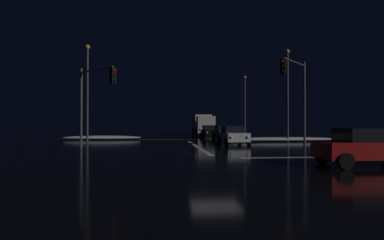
{
  "coord_description": "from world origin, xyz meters",
  "views": [
    {
      "loc": [
        -2.77,
        -16.32,
        1.76
      ],
      "look_at": [
        -0.05,
        11.96,
        2.09
      ],
      "focal_mm": 30.3,
      "sensor_mm": 36.0,
      "label": 1
    }
  ],
  "objects_px": {
    "sedan_black": "(210,131)",
    "streetlamp_right_near": "(288,88)",
    "sedan_white": "(233,135)",
    "streetlamp_right_far": "(245,101)",
    "traffic_signal_nw": "(94,91)",
    "box_truck": "(203,124)",
    "traffic_signal_ne": "(296,86)",
    "streetlamp_left_near": "(87,86)",
    "sedan_red_crossing": "(368,147)",
    "sedan_green": "(224,133)"
  },
  "relations": [
    {
      "from": "traffic_signal_nw",
      "to": "box_truck",
      "type": "bearing_deg",
      "value": 65.11
    },
    {
      "from": "box_truck",
      "to": "streetlamp_right_near",
      "type": "bearing_deg",
      "value": -70.5
    },
    {
      "from": "sedan_white",
      "to": "streetlamp_right_far",
      "type": "distance_m",
      "value": 20.96
    },
    {
      "from": "streetlamp_left_near",
      "to": "streetlamp_right_near",
      "type": "relative_size",
      "value": 1.0
    },
    {
      "from": "streetlamp_right_near",
      "to": "sedan_green",
      "type": "bearing_deg",
      "value": 156.78
    },
    {
      "from": "sedan_white",
      "to": "sedan_black",
      "type": "height_order",
      "value": "same"
    },
    {
      "from": "sedan_green",
      "to": "streetlamp_right_near",
      "type": "xyz_separation_m",
      "value": [
        5.74,
        -2.46,
        4.38
      ]
    },
    {
      "from": "sedan_white",
      "to": "box_truck",
      "type": "bearing_deg",
      "value": 89.74
    },
    {
      "from": "traffic_signal_nw",
      "to": "sedan_green",
      "type": "bearing_deg",
      "value": 38.17
    },
    {
      "from": "sedan_black",
      "to": "box_truck",
      "type": "xyz_separation_m",
      "value": [
        0.14,
        8.01,
        0.91
      ]
    },
    {
      "from": "sedan_black",
      "to": "streetlamp_right_near",
      "type": "height_order",
      "value": "streetlamp_right_near"
    },
    {
      "from": "sedan_red_crossing",
      "to": "streetlamp_right_far",
      "type": "relative_size",
      "value": 0.49
    },
    {
      "from": "traffic_signal_nw",
      "to": "sedan_black",
      "type": "bearing_deg",
      "value": 55.27
    },
    {
      "from": "streetlamp_right_far",
      "to": "streetlamp_right_near",
      "type": "relative_size",
      "value": 0.98
    },
    {
      "from": "traffic_signal_nw",
      "to": "streetlamp_right_far",
      "type": "relative_size",
      "value": 0.68
    },
    {
      "from": "sedan_black",
      "to": "traffic_signal_ne",
      "type": "height_order",
      "value": "traffic_signal_ne"
    },
    {
      "from": "sedan_red_crossing",
      "to": "traffic_signal_nw",
      "type": "distance_m",
      "value": 17.72
    },
    {
      "from": "sedan_white",
      "to": "box_truck",
      "type": "xyz_separation_m",
      "value": [
        0.09,
        20.74,
        0.91
      ]
    },
    {
      "from": "sedan_red_crossing",
      "to": "streetlamp_right_far",
      "type": "height_order",
      "value": "streetlamp_right_far"
    },
    {
      "from": "traffic_signal_ne",
      "to": "streetlamp_right_near",
      "type": "relative_size",
      "value": 0.75
    },
    {
      "from": "sedan_red_crossing",
      "to": "traffic_signal_ne",
      "type": "relative_size",
      "value": 0.64
    },
    {
      "from": "traffic_signal_ne",
      "to": "streetlamp_right_near",
      "type": "height_order",
      "value": "streetlamp_right_near"
    },
    {
      "from": "sedan_green",
      "to": "traffic_signal_nw",
      "type": "distance_m",
      "value": 14.72
    },
    {
      "from": "traffic_signal_nw",
      "to": "traffic_signal_ne",
      "type": "height_order",
      "value": "traffic_signal_ne"
    },
    {
      "from": "sedan_green",
      "to": "sedan_black",
      "type": "distance_m",
      "value": 6.72
    },
    {
      "from": "sedan_white",
      "to": "sedan_red_crossing",
      "type": "xyz_separation_m",
      "value": [
        2.54,
        -13.98,
        0.0
      ]
    },
    {
      "from": "sedan_green",
      "to": "streetlamp_right_far",
      "type": "relative_size",
      "value": 0.49
    },
    {
      "from": "sedan_white",
      "to": "streetlamp_left_near",
      "type": "relative_size",
      "value": 0.48
    },
    {
      "from": "sedan_white",
      "to": "streetlamp_right_far",
      "type": "relative_size",
      "value": 0.49
    },
    {
      "from": "sedan_white",
      "to": "box_truck",
      "type": "relative_size",
      "value": 0.52
    },
    {
      "from": "box_truck",
      "to": "streetlamp_left_near",
      "type": "height_order",
      "value": "streetlamp_left_near"
    },
    {
      "from": "traffic_signal_nw",
      "to": "streetlamp_right_near",
      "type": "bearing_deg",
      "value": 20.61
    },
    {
      "from": "sedan_black",
      "to": "traffic_signal_nw",
      "type": "relative_size",
      "value": 0.73
    },
    {
      "from": "sedan_white",
      "to": "traffic_signal_ne",
      "type": "relative_size",
      "value": 0.64
    },
    {
      "from": "sedan_white",
      "to": "streetlamp_right_far",
      "type": "bearing_deg",
      "value": 72.48
    },
    {
      "from": "sedan_white",
      "to": "streetlamp_right_near",
      "type": "distance_m",
      "value": 8.37
    },
    {
      "from": "traffic_signal_nw",
      "to": "streetlamp_left_near",
      "type": "bearing_deg",
      "value": 106.53
    },
    {
      "from": "sedan_white",
      "to": "streetlamp_left_near",
      "type": "distance_m",
      "value": 13.94
    },
    {
      "from": "box_truck",
      "to": "streetlamp_right_far",
      "type": "xyz_separation_m",
      "value": [
        6.08,
        -1.17,
        3.37
      ]
    },
    {
      "from": "sedan_black",
      "to": "streetlamp_left_near",
      "type": "height_order",
      "value": "streetlamp_left_near"
    },
    {
      "from": "sedan_black",
      "to": "traffic_signal_nw",
      "type": "height_order",
      "value": "traffic_signal_nw"
    },
    {
      "from": "sedan_white",
      "to": "sedan_red_crossing",
      "type": "distance_m",
      "value": 14.2
    },
    {
      "from": "box_truck",
      "to": "streetlamp_right_near",
      "type": "xyz_separation_m",
      "value": [
        6.08,
        -17.17,
        3.47
      ]
    },
    {
      "from": "sedan_white",
      "to": "traffic_signal_ne",
      "type": "distance_m",
      "value": 6.41
    },
    {
      "from": "box_truck",
      "to": "sedan_red_crossing",
      "type": "bearing_deg",
      "value": -85.97
    },
    {
      "from": "sedan_black",
      "to": "box_truck",
      "type": "height_order",
      "value": "box_truck"
    },
    {
      "from": "traffic_signal_nw",
      "to": "streetlamp_left_near",
      "type": "relative_size",
      "value": 0.66
    },
    {
      "from": "box_truck",
      "to": "traffic_signal_ne",
      "type": "distance_m",
      "value": 24.1
    },
    {
      "from": "traffic_signal_nw",
      "to": "streetlamp_left_near",
      "type": "distance_m",
      "value": 6.76
    },
    {
      "from": "sedan_white",
      "to": "streetlamp_right_near",
      "type": "height_order",
      "value": "streetlamp_right_near"
    }
  ]
}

